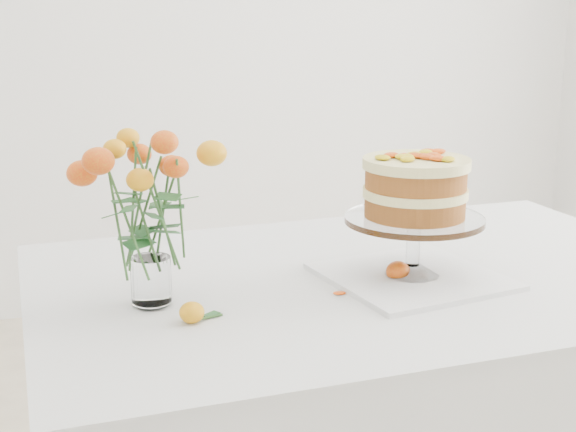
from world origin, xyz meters
name	(u,v)px	position (x,y,z in m)	size (l,w,h in m)	color
table	(372,309)	(0.00, 0.00, 0.67)	(1.43, 0.93, 0.76)	tan
napkin	(412,277)	(0.06, -0.07, 0.76)	(0.33, 0.33, 0.01)	white
cake_stand	(415,194)	(0.06, -0.07, 0.94)	(0.28, 0.28, 0.25)	white
rose_vase	(147,190)	(-0.48, -0.04, 0.98)	(0.31, 0.31, 0.38)	white
loose_rose_near	(192,313)	(-0.42, -0.15, 0.77)	(0.08, 0.05, 0.04)	orange
loose_rose_far	(398,271)	(0.02, -0.07, 0.78)	(0.09, 0.05, 0.04)	red
stray_petal_a	(339,293)	(-0.12, -0.10, 0.76)	(0.03, 0.02, 0.00)	yellow
stray_petal_b	(395,294)	(-0.02, -0.14, 0.76)	(0.03, 0.02, 0.00)	yellow
stray_petal_c	(423,299)	(0.02, -0.18, 0.76)	(0.03, 0.02, 0.00)	yellow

